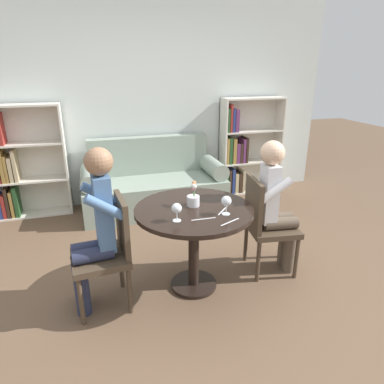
# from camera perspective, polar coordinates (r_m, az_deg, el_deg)

# --- Properties ---
(ground_plane) EXTENTS (16.00, 16.00, 0.00)m
(ground_plane) POSITION_cam_1_polar(r_m,az_deg,el_deg) (3.12, 0.27, -15.28)
(ground_plane) COLOR brown
(back_wall) EXTENTS (5.20, 0.05, 2.70)m
(back_wall) POSITION_cam_1_polar(r_m,az_deg,el_deg) (4.74, -7.91, 14.60)
(back_wall) COLOR silver
(back_wall) RESTS_ON ground_plane
(round_table) EXTENTS (0.96, 0.96, 0.74)m
(round_table) POSITION_cam_1_polar(r_m,az_deg,el_deg) (2.81, 0.30, -5.36)
(round_table) COLOR black
(round_table) RESTS_ON ground_plane
(couch) EXTENTS (1.82, 0.80, 0.92)m
(couch) POSITION_cam_1_polar(r_m,az_deg,el_deg) (4.56, -6.42, 0.99)
(couch) COLOR gray
(couch) RESTS_ON ground_plane
(bookshelf_left) EXTENTS (0.91, 0.28, 1.39)m
(bookshelf_left) POSITION_cam_1_polar(r_m,az_deg,el_deg) (4.73, -27.06, 4.11)
(bookshelf_left) COLOR silver
(bookshelf_left) RESTS_ON ground_plane
(bookshelf_right) EXTENTS (0.91, 0.28, 1.39)m
(bookshelf_right) POSITION_cam_1_polar(r_m,az_deg,el_deg) (5.11, 8.37, 6.97)
(bookshelf_right) COLOR silver
(bookshelf_right) RESTS_ON ground_plane
(chair_left) EXTENTS (0.45, 0.45, 0.90)m
(chair_left) POSITION_cam_1_polar(r_m,az_deg,el_deg) (2.74, -13.69, -9.12)
(chair_left) COLOR #473828
(chair_left) RESTS_ON ground_plane
(chair_right) EXTENTS (0.47, 0.47, 0.90)m
(chair_right) POSITION_cam_1_polar(r_m,az_deg,el_deg) (3.16, 12.06, -4.86)
(chair_right) COLOR #473828
(chair_right) RESTS_ON ground_plane
(person_left) EXTENTS (0.43, 0.36, 1.29)m
(person_left) POSITION_cam_1_polar(r_m,az_deg,el_deg) (2.64, -15.88, -5.84)
(person_left) COLOR #282D47
(person_left) RESTS_ON ground_plane
(person_right) EXTENTS (0.44, 0.38, 1.23)m
(person_right) POSITION_cam_1_polar(r_m,az_deg,el_deg) (3.12, 13.86, -1.98)
(person_right) COLOR brown
(person_right) RESTS_ON ground_plane
(wine_glass_left) EXTENTS (0.08, 0.08, 0.14)m
(wine_glass_left) POSITION_cam_1_polar(r_m,az_deg,el_deg) (2.50, -2.57, -2.81)
(wine_glass_left) COLOR white
(wine_glass_left) RESTS_ON round_table
(wine_glass_right) EXTENTS (0.08, 0.08, 0.15)m
(wine_glass_right) POSITION_cam_1_polar(r_m,az_deg,el_deg) (2.61, 5.74, -1.60)
(wine_glass_right) COLOR white
(wine_glass_right) RESTS_ON round_table
(flower_vase) EXTENTS (0.10, 0.10, 0.20)m
(flower_vase) POSITION_cam_1_polar(r_m,az_deg,el_deg) (2.77, 0.22, -1.06)
(flower_vase) COLOR silver
(flower_vase) RESTS_ON round_table
(knife_left_setting) EXTENTS (0.18, 0.09, 0.00)m
(knife_left_setting) POSITION_cam_1_polar(r_m,az_deg,el_deg) (2.53, 6.36, -4.98)
(knife_left_setting) COLOR silver
(knife_left_setting) RESTS_ON round_table
(fork_left_setting) EXTENTS (0.19, 0.02, 0.00)m
(fork_left_setting) POSITION_cam_1_polar(r_m,az_deg,el_deg) (2.56, 1.95, -4.51)
(fork_left_setting) COLOR silver
(fork_left_setting) RESTS_ON round_table
(knife_right_setting) EXTENTS (0.14, 0.15, 0.00)m
(knife_right_setting) POSITION_cam_1_polar(r_m,az_deg,el_deg) (2.71, 5.14, -3.10)
(knife_right_setting) COLOR silver
(knife_right_setting) RESTS_ON round_table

